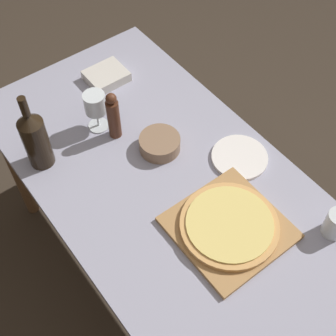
% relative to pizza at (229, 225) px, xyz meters
% --- Properties ---
extents(ground_plane, '(12.00, 12.00, 0.00)m').
position_rel_pizza_xyz_m(ground_plane, '(-0.04, 0.20, -0.81)').
color(ground_plane, '#382D23').
extents(dining_table, '(0.81, 1.71, 0.78)m').
position_rel_pizza_xyz_m(dining_table, '(-0.04, 0.20, -0.12)').
color(dining_table, '#9393A8').
rests_on(dining_table, ground_plane).
extents(cutting_board, '(0.34, 0.34, 0.02)m').
position_rel_pizza_xyz_m(cutting_board, '(0.00, 0.00, -0.02)').
color(cutting_board, '#A87A47').
rests_on(cutting_board, dining_table).
extents(pizza, '(0.32, 0.32, 0.02)m').
position_rel_pizza_xyz_m(pizza, '(0.00, 0.00, 0.00)').
color(pizza, tan).
rests_on(pizza, cutting_board).
extents(wine_bottle, '(0.09, 0.09, 0.32)m').
position_rel_pizza_xyz_m(wine_bottle, '(-0.35, 0.62, 0.10)').
color(wine_bottle, black).
rests_on(wine_bottle, dining_table).
extents(pepper_mill, '(0.05, 0.05, 0.21)m').
position_rel_pizza_xyz_m(pepper_mill, '(-0.07, 0.56, 0.07)').
color(pepper_mill, '#4C2819').
rests_on(pepper_mill, dining_table).
extents(wine_glass, '(0.08, 0.08, 0.16)m').
position_rel_pizza_xyz_m(wine_glass, '(-0.10, 0.64, 0.09)').
color(wine_glass, silver).
rests_on(wine_glass, dining_table).
extents(small_bowl, '(0.15, 0.15, 0.05)m').
position_rel_pizza_xyz_m(small_bowl, '(0.02, 0.41, -0.00)').
color(small_bowl, '#84664C').
rests_on(small_bowl, dining_table).
extents(drinking_tumbler, '(0.07, 0.07, 0.10)m').
position_rel_pizza_xyz_m(drinking_tumbler, '(0.26, -0.21, 0.02)').
color(drinking_tumbler, silver).
rests_on(drinking_tumbler, dining_table).
extents(dinner_plate, '(0.20, 0.20, 0.01)m').
position_rel_pizza_xyz_m(dinner_plate, '(0.22, 0.19, -0.02)').
color(dinner_plate, white).
rests_on(dinner_plate, dining_table).
extents(food_container, '(0.16, 0.14, 0.04)m').
position_rel_pizza_xyz_m(food_container, '(0.07, 0.83, -0.01)').
color(food_container, beige).
rests_on(food_container, dining_table).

